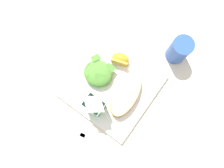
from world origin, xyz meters
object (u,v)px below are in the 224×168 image
(green_salad_pile, at_px, (99,73))
(metal_fork, at_px, (96,142))
(white_plate, at_px, (112,85))
(milk_carton, at_px, (95,105))
(drinking_blue_cup, at_px, (179,50))
(orange_wedge_front, at_px, (120,59))
(cheesy_pizza_bread, at_px, (126,94))

(green_salad_pile, bearing_deg, metal_fork, 124.39)
(white_plate, relative_size, metal_fork, 1.49)
(milk_carton, bearing_deg, green_salad_pile, -57.99)
(white_plate, distance_m, milk_carton, 0.11)
(milk_carton, distance_m, metal_fork, 0.14)
(white_plate, bearing_deg, drinking_blue_cup, -117.66)
(white_plate, distance_m, orange_wedge_front, 0.09)
(green_salad_pile, height_order, orange_wedge_front, green_salad_pile)
(metal_fork, bearing_deg, white_plate, -69.13)
(green_salad_pile, relative_size, drinking_blue_cup, 1.01)
(green_salad_pile, xyz_separation_m, drinking_blue_cup, (-0.17, -0.22, 0.01))
(drinking_blue_cup, bearing_deg, milk_carton, 69.96)
(green_salad_pile, relative_size, metal_fork, 0.54)
(metal_fork, bearing_deg, drinking_blue_cup, -96.48)
(milk_carton, distance_m, orange_wedge_front, 0.18)
(milk_carton, bearing_deg, orange_wedge_front, -80.84)
(cheesy_pizza_bread, bearing_deg, metal_fork, 93.97)
(white_plate, bearing_deg, cheesy_pizza_bread, 176.67)
(white_plate, xyz_separation_m, metal_fork, (-0.07, 0.18, -0.01))
(white_plate, xyz_separation_m, drinking_blue_cup, (-0.12, -0.22, 0.04))
(milk_carton, relative_size, orange_wedge_front, 1.61)
(white_plate, height_order, milk_carton, milk_carton)
(cheesy_pizza_bread, bearing_deg, orange_wedge_front, -46.47)
(white_plate, bearing_deg, metal_fork, 110.87)
(green_salad_pile, relative_size, orange_wedge_front, 1.50)
(cheesy_pizza_bread, xyz_separation_m, metal_fork, (-0.01, 0.18, -0.03))
(green_salad_pile, height_order, drinking_blue_cup, drinking_blue_cup)
(milk_carton, xyz_separation_m, drinking_blue_cup, (-0.11, -0.31, -0.02))
(milk_carton, bearing_deg, cheesy_pizza_bread, -122.14)
(milk_carton, bearing_deg, metal_fork, 126.73)
(milk_carton, xyz_separation_m, orange_wedge_front, (0.03, -0.18, -0.04))
(drinking_blue_cup, bearing_deg, orange_wedge_front, 43.53)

